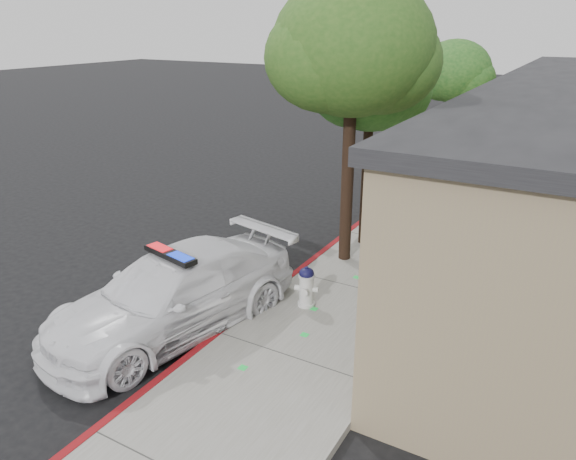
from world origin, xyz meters
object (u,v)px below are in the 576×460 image
Objects in this scene: fire_hydrant at (306,286)px; street_tree_mid at (371,86)px; police_car at (174,294)px; street_tree_near at (353,53)px; street_tree_far at (454,74)px.

street_tree_mid reaches higher than fire_hydrant.
street_tree_near is (1.61, 4.42, 4.22)m from police_car.
street_tree_mid is (1.60, 5.65, 3.42)m from police_car.
fire_hydrant is 0.18× the size of street_tree_far.
street_tree_near is 9.13m from street_tree_far.
street_tree_mid reaches higher than police_car.
fire_hydrant is at bearing -89.03° from street_tree_far.
street_tree_far is at bearing 89.43° from street_tree_near.
street_tree_mid is 7.84m from street_tree_far.
police_car is 6.32m from street_tree_near.
street_tree_mid is 1.09× the size of street_tree_far.
police_car reaches higher than fire_hydrant.
street_tree_near reaches higher than street_tree_mid.
street_tree_far is (0.10, 7.84, -0.33)m from street_tree_mid.
police_car is at bearing -97.20° from street_tree_far.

